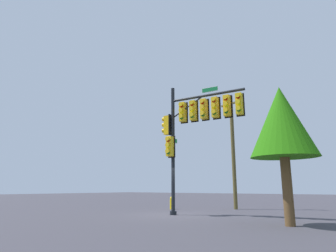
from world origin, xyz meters
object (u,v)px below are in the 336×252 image
(signal_pole_assembly, at_px, (195,120))
(utility_pole, at_px, (233,148))
(fire_hydrant, at_px, (172,203))
(tree_near, at_px, (282,122))

(signal_pole_assembly, bearing_deg, utility_pole, 93.45)
(signal_pole_assembly, distance_m, fire_hydrant, 6.87)
(signal_pole_assembly, relative_size, utility_pole, 0.89)
(fire_hydrant, bearing_deg, signal_pole_assembly, -40.07)
(utility_pole, bearing_deg, signal_pole_assembly, -86.55)
(tree_near, bearing_deg, signal_pole_assembly, 164.64)
(tree_near, bearing_deg, fire_hydrant, 152.25)
(signal_pole_assembly, distance_m, tree_near, 5.16)
(signal_pole_assembly, bearing_deg, tree_near, -15.36)
(signal_pole_assembly, xyz_separation_m, utility_pole, (-0.35, 5.79, -0.87))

